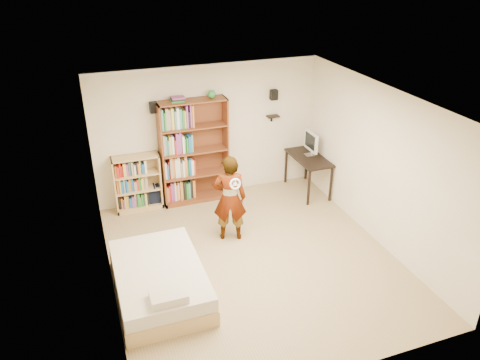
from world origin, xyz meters
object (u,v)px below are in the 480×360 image
at_px(computer_desk, 308,174).
at_px(tall_bookshelf, 194,152).
at_px(daybed, 159,277).
at_px(person, 230,198).
at_px(low_bookshelf, 137,183).

bearing_deg(computer_desk, tall_bookshelf, 169.16).
relative_size(computer_desk, daybed, 0.60).
distance_m(daybed, person, 1.87).
distance_m(tall_bookshelf, computer_desk, 2.42).
bearing_deg(computer_desk, low_bookshelf, 172.31).
xyz_separation_m(low_bookshelf, computer_desk, (3.43, -0.46, -0.16)).
relative_size(tall_bookshelf, low_bookshelf, 1.88).
xyz_separation_m(tall_bookshelf, daybed, (-1.25, -2.61, -0.76)).
distance_m(low_bookshelf, daybed, 2.65).
bearing_deg(person, low_bookshelf, -32.12).
bearing_deg(computer_desk, person, -151.86).
bearing_deg(tall_bookshelf, low_bookshelf, 178.72).
height_order(daybed, person, person).
relative_size(low_bookshelf, person, 0.71).
xyz_separation_m(low_bookshelf, person, (1.35, -1.58, 0.23)).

